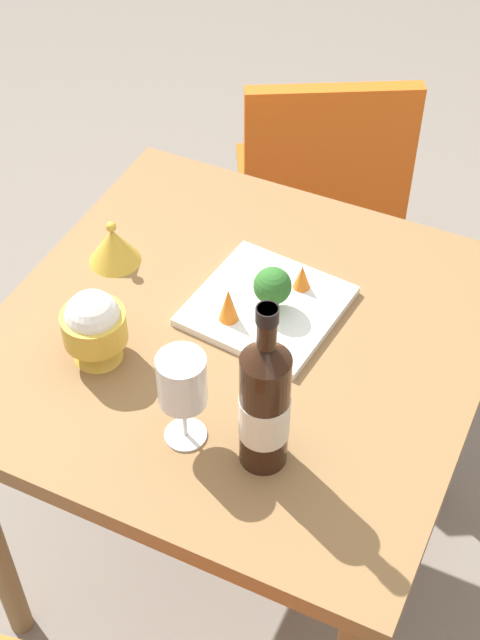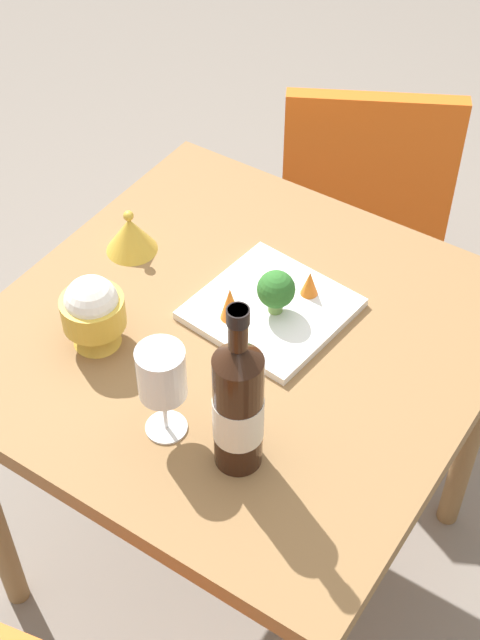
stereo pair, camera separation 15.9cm
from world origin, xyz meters
name	(u,v)px [view 1 (the left image)]	position (x,y,z in m)	size (l,w,h in m)	color
ground_plane	(240,554)	(0.00, 0.00, 0.00)	(8.00, 8.00, 0.00)	gray
dining_table	(240,368)	(0.00, 0.00, 0.66)	(0.85, 0.85, 0.76)	olive
chair_by_wall	(322,184)	(-0.75, -0.13, 0.53)	(0.54, 0.54, 0.85)	orange
wine_bottle	(265,404)	(0.23, 0.15, 0.88)	(0.08, 0.08, 0.32)	black
wine_glass	(182,383)	(0.24, 0.02, 0.89)	(0.08, 0.08, 0.18)	white
rice_bowl	(94,326)	(0.16, -0.20, 0.83)	(0.11, 0.11, 0.14)	gold
rice_bowl_lid	(113,245)	(-0.07, -0.30, 0.79)	(0.10, 0.10, 0.09)	gold
serving_plate	(267,306)	(-0.07, 0.02, 0.76)	(0.28, 0.28, 0.02)	white
broccoli_floret	(272,287)	(-0.07, 0.03, 0.82)	(0.07, 0.07, 0.09)	#729E4C
carrot_garnish_left	(302,277)	(-0.14, 0.06, 0.80)	(0.03, 0.03, 0.05)	orange
carrot_garnish_right	(228,304)	(-0.01, -0.03, 0.81)	(0.04, 0.04, 0.07)	orange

